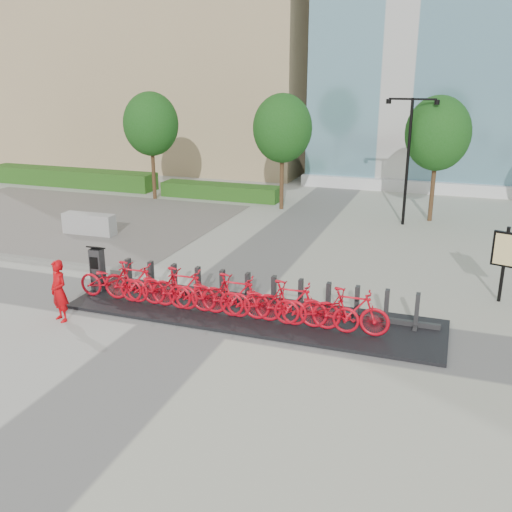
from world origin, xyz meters
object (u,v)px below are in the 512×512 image
(worker_red, at_px, (59,291))
(jersey_barrier, at_px, (89,224))
(bike_0, at_px, (111,281))
(kiosk, at_px, (98,268))
(map_sign, at_px, (505,253))

(worker_red, xyz_separation_m, jersey_barrier, (-4.11, 7.04, -0.39))
(bike_0, relative_size, kiosk, 1.44)
(worker_red, bearing_deg, kiosk, 120.69)
(bike_0, relative_size, map_sign, 0.91)
(bike_0, height_order, map_sign, map_sign)
(bike_0, relative_size, jersey_barrier, 0.92)
(bike_0, xyz_separation_m, map_sign, (9.91, 3.49, 0.80))
(jersey_barrier, bearing_deg, kiosk, -54.42)
(bike_0, height_order, worker_red, worker_red)
(map_sign, bearing_deg, jersey_barrier, -171.37)
(bike_0, height_order, jersey_barrier, bike_0)
(kiosk, bearing_deg, worker_red, -87.17)
(bike_0, xyz_separation_m, worker_red, (-0.48, -1.51, 0.21))
(bike_0, xyz_separation_m, jersey_barrier, (-4.59, 5.53, -0.18))
(kiosk, relative_size, map_sign, 0.63)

